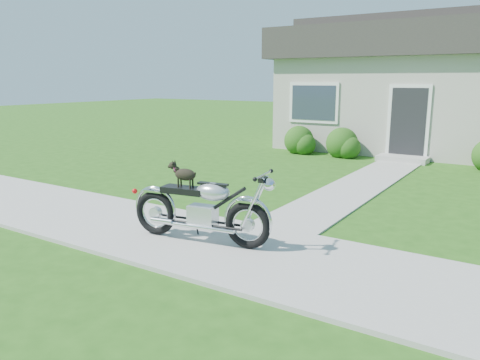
# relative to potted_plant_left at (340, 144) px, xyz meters

# --- Properties ---
(ground) EXTENTS (80.00, 80.00, 0.00)m
(ground) POSITION_rel_potted_plant_left_xyz_m (3.40, -8.55, -0.39)
(ground) COLOR #235114
(ground) RESTS_ON ground
(sidewalk) EXTENTS (24.00, 2.20, 0.04)m
(sidewalk) POSITION_rel_potted_plant_left_xyz_m (3.40, -8.55, -0.37)
(sidewalk) COLOR #9E9B93
(sidewalk) RESTS_ON ground
(walkway) EXTENTS (1.20, 8.00, 0.03)m
(walkway) POSITION_rel_potted_plant_left_xyz_m (1.90, -3.55, -0.38)
(walkway) COLOR #9E9B93
(walkway) RESTS_ON ground
(shrub_row) EXTENTS (10.27, 1.10, 1.10)m
(shrub_row) POSITION_rel_potted_plant_left_xyz_m (3.68, -0.05, 0.03)
(shrub_row) COLOR #244D14
(shrub_row) RESTS_ON ground
(potted_plant_left) EXTENTS (0.86, 0.90, 0.79)m
(potted_plant_left) POSITION_rel_potted_plant_left_xyz_m (0.00, 0.00, 0.00)
(potted_plant_left) COLOR #245F19
(potted_plant_left) RESTS_ON ground
(motorcycle_with_dog) EXTENTS (2.21, 0.69, 1.13)m
(motorcycle_with_dog) POSITION_rel_potted_plant_left_xyz_m (1.24, -8.62, 0.15)
(motorcycle_with_dog) COLOR black
(motorcycle_with_dog) RESTS_ON sidewalk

